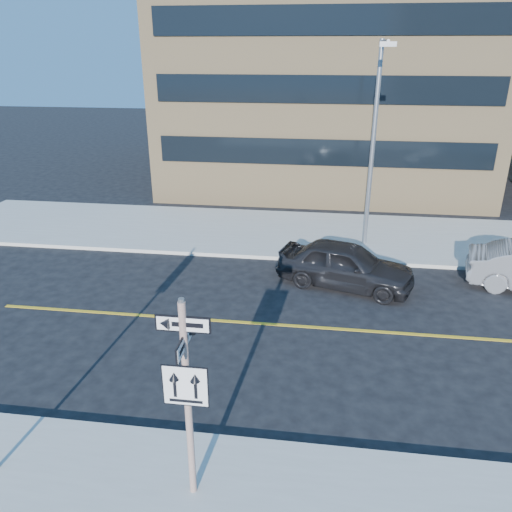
# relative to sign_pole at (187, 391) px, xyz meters

# --- Properties ---
(ground) EXTENTS (120.00, 120.00, 0.00)m
(ground) POSITION_rel_sign_pole_xyz_m (0.00, 2.51, -2.44)
(ground) COLOR black
(ground) RESTS_ON ground
(sign_pole) EXTENTS (0.92, 0.92, 4.06)m
(sign_pole) POSITION_rel_sign_pole_xyz_m (0.00, 0.00, 0.00)
(sign_pole) COLOR beige
(sign_pole) RESTS_ON near_sidewalk
(parked_car_a) EXTENTS (3.17, 5.08, 1.61)m
(parked_car_a) POSITION_rel_sign_pole_xyz_m (3.06, 9.56, -1.63)
(parked_car_a) COLOR black
(parked_car_a) RESTS_ON ground
(streetlight_a) EXTENTS (0.55, 2.25, 8.00)m
(streetlight_a) POSITION_rel_sign_pole_xyz_m (4.00, 13.27, 2.32)
(streetlight_a) COLOR gray
(streetlight_a) RESTS_ON far_sidewalk
(building_brick) EXTENTS (18.00, 18.00, 18.00)m
(building_brick) POSITION_rel_sign_pole_xyz_m (2.00, 27.51, 6.56)
(building_brick) COLOR tan
(building_brick) RESTS_ON ground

